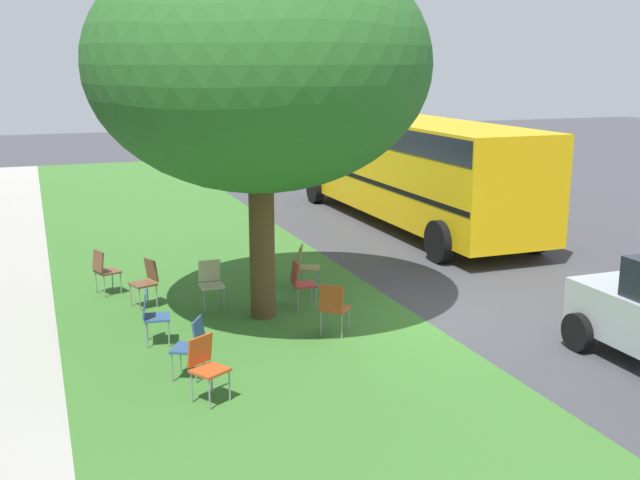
{
  "coord_description": "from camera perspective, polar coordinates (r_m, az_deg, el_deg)",
  "views": [
    {
      "loc": [
        -11.17,
        6.35,
        4.36
      ],
      "look_at": [
        1.41,
        1.62,
        1.25
      ],
      "focal_mm": 43.01,
      "sensor_mm": 36.0,
      "label": 1
    }
  ],
  "objects": [
    {
      "name": "chair_6",
      "position": [
        10.27,
        -8.48,
        -9.07
      ],
      "size": [
        0.57,
        0.57,
        0.88
      ],
      "color": "#C64C1E",
      "rests_on": "ground"
    },
    {
      "name": "chair_5",
      "position": [
        13.86,
        -1.46,
        -3.05
      ],
      "size": [
        0.46,
        0.46,
        0.88
      ],
      "color": "#B7332D",
      "rests_on": "ground"
    },
    {
      "name": "school_bus",
      "position": [
        21.08,
        6.67,
        5.88
      ],
      "size": [
        10.4,
        2.8,
        2.88
      ],
      "color": "yellow",
      "rests_on": "ground"
    },
    {
      "name": "chair_4",
      "position": [
        14.0,
        -8.12,
        -3.01
      ],
      "size": [
        0.43,
        0.43,
        0.88
      ],
      "color": "beige",
      "rests_on": "ground"
    },
    {
      "name": "street_tree",
      "position": [
        12.89,
        -4.57,
        12.85
      ],
      "size": [
        5.67,
        5.67,
        6.43
      ],
      "color": "brown",
      "rests_on": "ground"
    },
    {
      "name": "chair_3",
      "position": [
        14.32,
        -12.79,
        -2.85
      ],
      "size": [
        0.53,
        0.53,
        0.88
      ],
      "color": "brown",
      "rests_on": "ground"
    },
    {
      "name": "chair_1",
      "position": [
        12.48,
        1.02,
        -4.88
      ],
      "size": [
        0.59,
        0.59,
        0.88
      ],
      "color": "#C64C1E",
      "rests_on": "ground"
    },
    {
      "name": "chair_0",
      "position": [
        15.25,
        -15.78,
        -2.05
      ],
      "size": [
        0.53,
        0.54,
        0.88
      ],
      "color": "brown",
      "rests_on": "ground"
    },
    {
      "name": "chair_7",
      "position": [
        11.0,
        -9.5,
        -7.59
      ],
      "size": [
        0.56,
        0.57,
        0.88
      ],
      "color": "#335184",
      "rests_on": "ground"
    },
    {
      "name": "chair_8",
      "position": [
        14.99,
        -1.1,
        -1.81
      ],
      "size": [
        0.55,
        0.56,
        0.88
      ],
      "color": "olive",
      "rests_on": "ground"
    },
    {
      "name": "chair_2",
      "position": [
        12.4,
        -12.38,
        -5.32
      ],
      "size": [
        0.48,
        0.48,
        0.88
      ],
      "color": "#335184",
      "rests_on": "ground"
    },
    {
      "name": "ground",
      "position": [
        13.57,
        8.58,
        -5.85
      ],
      "size": [
        80.0,
        80.0,
        0.0
      ],
      "primitive_type": "plane",
      "color": "#424247"
    },
    {
      "name": "grass_verge",
      "position": [
        12.4,
        -4.58,
        -7.57
      ],
      "size": [
        48.0,
        6.0,
        0.01
      ],
      "primitive_type": "cube",
      "color": "#3D752D",
      "rests_on": "ground"
    }
  ]
}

